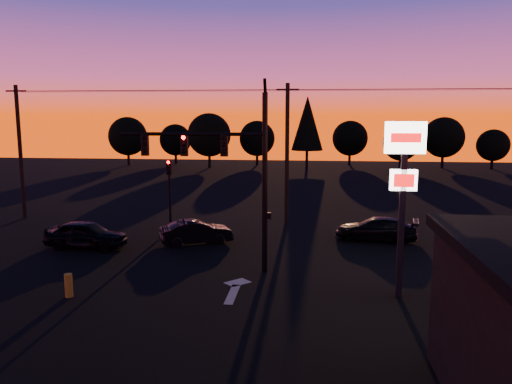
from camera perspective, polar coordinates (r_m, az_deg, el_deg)
ground at (r=19.37m, az=-4.67°, el=-12.54°), size 120.00×120.00×0.00m
lane_arrow at (r=20.82m, az=-2.41°, el=-10.94°), size 1.20×3.10×0.01m
traffic_signal_mast at (r=22.09m, az=-3.12°, el=3.33°), size 6.79×0.52×8.58m
secondary_signal at (r=30.68m, az=-9.87°, el=0.86°), size 0.30×0.31×4.35m
pylon_sign at (r=19.63m, az=16.53°, el=2.23°), size 1.50×0.28×6.80m
utility_pole_0 at (r=37.29m, az=-25.34°, el=4.21°), size 1.40×0.26×9.00m
utility_pole_1 at (r=31.83m, az=3.57°, el=4.39°), size 1.40×0.26×9.00m
power_wires at (r=31.77m, az=3.64°, el=11.55°), size 36.00×1.22×0.07m
bollard at (r=21.09m, az=-20.62°, el=-9.96°), size 0.31×0.31×0.92m
tree_0 at (r=72.40m, az=-14.45°, el=6.19°), size 5.36×5.36×6.74m
tree_1 at (r=73.43m, az=-9.19°, el=5.90°), size 4.54×4.54×5.71m
tree_2 at (r=67.12m, az=-5.38°, el=6.51°), size 5.77×5.78×7.26m
tree_3 at (r=70.18m, az=0.12°, el=6.14°), size 4.95×4.95×6.22m
tree_4 at (r=66.71m, az=5.89°, el=7.82°), size 4.18×4.18×9.50m
tree_5 at (r=71.99m, az=10.70°, el=6.05°), size 4.95×4.95×6.22m
tree_6 at (r=66.80m, az=16.24°, el=5.38°), size 4.54×4.54×5.71m
tree_7 at (r=70.96m, az=20.65°, el=5.86°), size 5.36×5.36×6.74m
tree_8 at (r=71.77m, az=25.46°, el=4.84°), size 4.12×4.12×5.19m
car_left at (r=28.13m, az=-18.86°, el=-4.62°), size 4.42×2.03×1.47m
car_mid at (r=27.77m, az=-6.84°, el=-4.55°), size 4.15×2.90×1.30m
car_right at (r=29.01m, az=13.55°, el=-4.14°), size 4.80×2.60×1.32m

